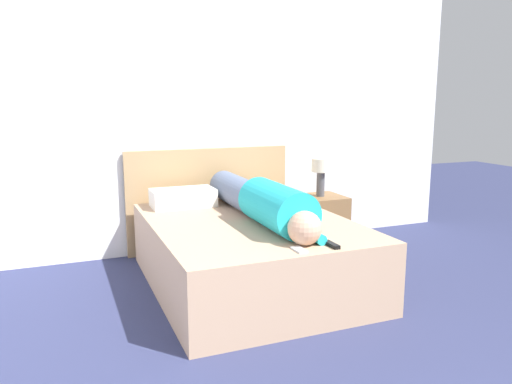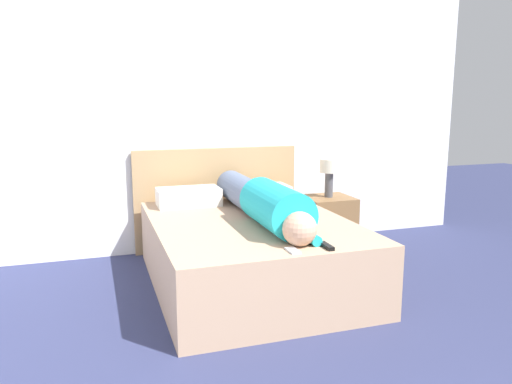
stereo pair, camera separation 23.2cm
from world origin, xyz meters
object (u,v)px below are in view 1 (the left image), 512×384
(table_lamp, at_px, (321,170))
(tv_remote, at_px, (332,245))
(bed, at_px, (249,253))
(pillow_near_headboard, at_px, (183,198))
(cell_phone, at_px, (299,250))
(pillow_second, at_px, (254,193))
(nightstand, at_px, (320,221))
(person_lying, at_px, (262,202))

(table_lamp, bearing_deg, tv_remote, -116.98)
(bed, height_order, pillow_near_headboard, pillow_near_headboard)
(table_lamp, bearing_deg, cell_phone, -123.27)
(pillow_second, bearing_deg, nightstand, 2.11)
(person_lying, height_order, tv_remote, person_lying)
(bed, xyz_separation_m, person_lying, (0.09, -0.03, 0.41))
(person_lying, height_order, pillow_near_headboard, person_lying)
(tv_remote, bearing_deg, table_lamp, 63.02)
(nightstand, xyz_separation_m, pillow_near_headboard, (-1.38, -0.03, 0.34))
(cell_phone, bearing_deg, pillow_second, 78.29)
(nightstand, bearing_deg, table_lamp, 0.00)
(pillow_near_headboard, bearing_deg, nightstand, 1.08)
(person_lying, xyz_separation_m, pillow_second, (0.23, 0.74, -0.08))
(pillow_near_headboard, bearing_deg, person_lying, -59.11)
(pillow_second, bearing_deg, tv_remote, -93.26)
(cell_phone, bearing_deg, pillow_near_headboard, 102.92)
(bed, relative_size, table_lamp, 5.12)
(pillow_near_headboard, bearing_deg, bed, -63.80)
(table_lamp, distance_m, pillow_second, 0.73)
(nightstand, distance_m, tv_remote, 1.78)
(nightstand, bearing_deg, pillow_near_headboard, -178.92)
(tv_remote, relative_size, cell_phone, 1.15)
(table_lamp, bearing_deg, person_lying, -141.00)
(table_lamp, height_order, pillow_second, table_lamp)
(cell_phone, bearing_deg, bed, 90.54)
(pillow_second, xyz_separation_m, cell_phone, (-0.32, -1.54, -0.06))
(bed, xyz_separation_m, nightstand, (1.03, 0.73, -0.01))
(table_lamp, relative_size, pillow_second, 0.72)
(bed, bearing_deg, cell_phone, -89.46)
(pillow_second, bearing_deg, person_lying, -107.53)
(bed, relative_size, cell_phone, 14.69)
(table_lamp, bearing_deg, pillow_near_headboard, -178.92)
(pillow_near_headboard, height_order, pillow_second, pillow_near_headboard)
(cell_phone, bearing_deg, tv_remote, 0.70)
(tv_remote, bearing_deg, person_lying, 100.25)
(bed, distance_m, table_lamp, 1.36)
(tv_remote, xyz_separation_m, cell_phone, (-0.23, -0.00, -0.01))
(person_lying, distance_m, pillow_near_headboard, 0.86)
(cell_phone, bearing_deg, nightstand, 56.73)
(bed, height_order, tv_remote, tv_remote)
(person_lying, distance_m, cell_phone, 0.82)
(table_lamp, bearing_deg, pillow_second, -177.89)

